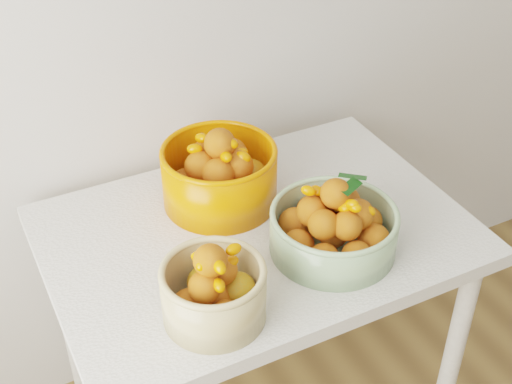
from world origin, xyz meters
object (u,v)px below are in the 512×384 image
bowl_cream (214,291)px  bowl_orange (220,174)px  table (257,259)px  bowl_green (334,227)px

bowl_cream → bowl_orange: bowl_orange is taller
table → bowl_orange: bearing=101.9°
table → bowl_orange: size_ratio=3.25×
bowl_cream → bowl_orange: size_ratio=0.72×
bowl_orange → bowl_green: bearing=-61.7°
table → bowl_green: bowl_green is taller
table → bowl_orange: (-0.03, 0.14, 0.18)m
table → bowl_green: bearing=-49.3°
bowl_cream → table: bearing=46.0°
bowl_green → bowl_cream: bearing=-167.8°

